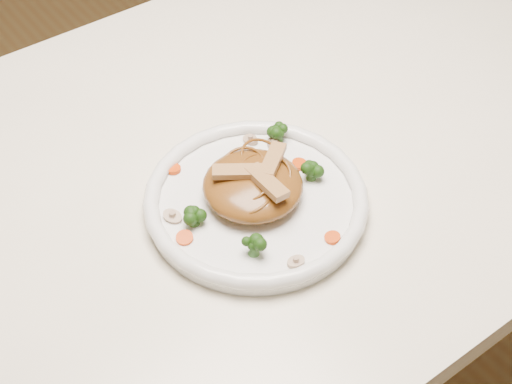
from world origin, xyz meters
TOP-DOWN VIEW (x-y plane):
  - table at (0.00, 0.00)m, footprint 1.20×0.80m
  - plate at (-0.04, -0.10)m, footprint 0.28×0.28m
  - noodle_mound at (-0.04, -0.09)m, footprint 0.14×0.14m
  - chicken_a at (-0.01, -0.09)m, footprint 0.06×0.05m
  - chicken_b at (-0.06, -0.08)m, footprint 0.06×0.05m
  - chicken_c at (-0.04, -0.11)m, footprint 0.02×0.06m
  - broccoli_0 at (0.05, -0.02)m, footprint 0.04×0.04m
  - broccoli_1 at (-0.13, -0.08)m, footprint 0.03×0.03m
  - broccoli_2 at (-0.09, -0.16)m, footprint 0.04×0.04m
  - broccoli_3 at (0.04, -0.11)m, footprint 0.03×0.03m
  - carrot_0 at (-0.00, -0.03)m, footprint 0.03×0.03m
  - carrot_1 at (-0.15, -0.10)m, footprint 0.03×0.03m
  - carrot_2 at (0.04, -0.08)m, footprint 0.03×0.03m
  - carrot_3 at (-0.10, 0.01)m, footprint 0.03×0.03m
  - carrot_4 at (-0.01, -0.20)m, footprint 0.02×0.02m
  - mushroom_0 at (-0.06, -0.21)m, footprint 0.03×0.03m
  - mushroom_1 at (0.04, -0.03)m, footprint 0.03×0.03m
  - mushroom_2 at (-0.14, -0.06)m, footprint 0.03×0.03m
  - mushroom_3 at (0.02, -0.00)m, footprint 0.03×0.03m

SIDE VIEW (x-z plane):
  - table at x=0.00m, z-range 0.28..1.03m
  - plate at x=-0.04m, z-range 0.75..0.77m
  - carrot_0 at x=0.00m, z-range 0.77..0.77m
  - carrot_1 at x=-0.15m, z-range 0.77..0.77m
  - carrot_2 at x=0.04m, z-range 0.77..0.77m
  - carrot_3 at x=-0.10m, z-range 0.77..0.77m
  - carrot_4 at x=-0.01m, z-range 0.77..0.77m
  - mushroom_0 at x=-0.06m, z-range 0.77..0.77m
  - mushroom_1 at x=0.04m, z-range 0.77..0.77m
  - mushroom_2 at x=-0.14m, z-range 0.77..0.77m
  - mushroom_3 at x=0.02m, z-range 0.77..0.77m
  - broccoli_1 at x=-0.13m, z-range 0.77..0.79m
  - broccoli_2 at x=-0.09m, z-range 0.77..0.80m
  - broccoli_3 at x=0.04m, z-range 0.77..0.80m
  - broccoli_0 at x=0.05m, z-range 0.77..0.80m
  - noodle_mound at x=-0.04m, z-range 0.77..0.81m
  - chicken_a at x=-0.01m, z-range 0.81..0.81m
  - chicken_b at x=-0.06m, z-range 0.81..0.81m
  - chicken_c at x=-0.04m, z-range 0.81..0.82m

